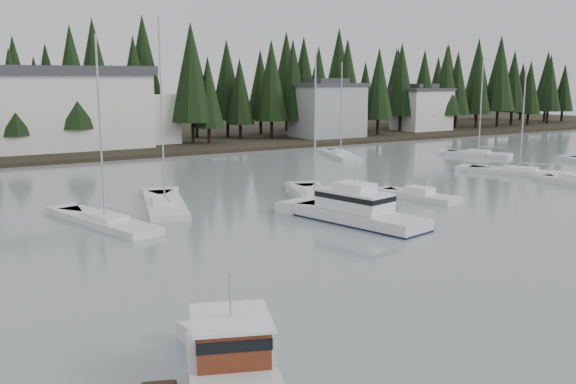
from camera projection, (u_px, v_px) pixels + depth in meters
name	position (u px, v px, depth m)	size (l,w,h in m)	color
far_shore_land	(69.00, 141.00, 100.62)	(240.00, 54.00, 1.00)	black
conifer_treeline	(87.00, 148.00, 91.37)	(200.00, 22.00, 20.00)	black
house_east_a	(327.00, 109.00, 102.17)	(10.60, 8.48, 9.25)	#999EA0
house_east_b	(422.00, 108.00, 115.19)	(9.54, 7.42, 8.25)	silver
harbor_inn	(70.00, 109.00, 85.75)	(29.50, 11.50, 10.90)	silver
lobster_boat_brown	(232.00, 383.00, 20.27)	(6.21, 9.10, 4.27)	silver
cabin_cruiser_center	(358.00, 214.00, 44.55)	(5.26, 10.50, 4.32)	silver
sailboat_1	(105.00, 224.00, 44.00)	(5.07, 10.94, 13.35)	silver
sailboat_2	(315.00, 197.00, 53.65)	(6.09, 9.77, 12.51)	silver
sailboat_3	(341.00, 156.00, 81.07)	(5.74, 10.42, 12.35)	silver
sailboat_4	(478.00, 155.00, 81.99)	(5.89, 8.40, 12.99)	silver
sailboat_6	(519.00, 174.00, 66.71)	(6.90, 10.46, 11.46)	silver
sailboat_7	(165.00, 207.00, 49.79)	(5.66, 11.01, 14.97)	silver
runabout_1	(419.00, 197.00, 53.29)	(3.64, 7.24, 1.42)	silver
runabout_2	(573.00, 183.00, 60.29)	(2.92, 7.07, 1.42)	silver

